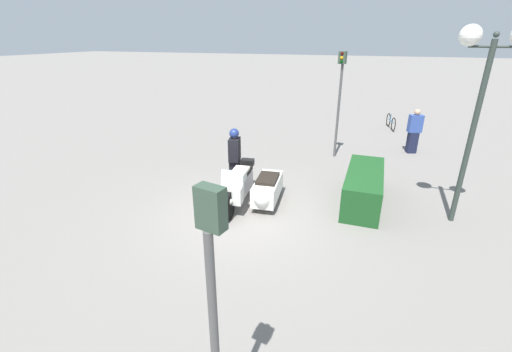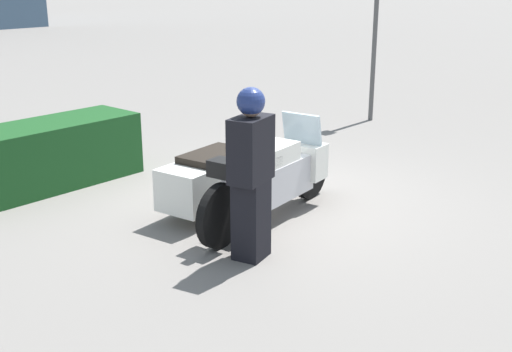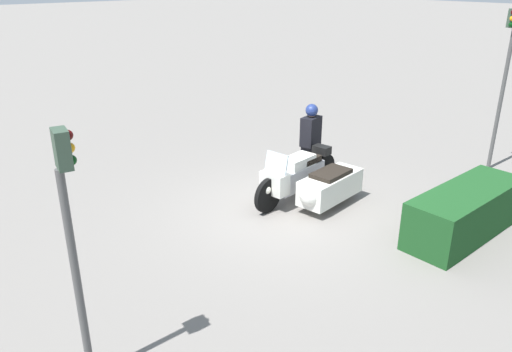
{
  "view_description": "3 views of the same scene",
  "coord_description": "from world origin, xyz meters",
  "views": [
    {
      "loc": [
        7.16,
        2.86,
        4.19
      ],
      "look_at": [
        -0.4,
        0.17,
        0.91
      ],
      "focal_mm": 24.0,
      "sensor_mm": 36.0,
      "label": 1
    },
    {
      "loc": [
        -6.09,
        -4.96,
        2.82
      ],
      "look_at": [
        -0.95,
        -0.46,
        0.65
      ],
      "focal_mm": 45.0,
      "sensor_mm": 36.0,
      "label": 2
    },
    {
      "loc": [
        6.47,
        6.34,
        4.43
      ],
      "look_at": [
        0.28,
        -0.7,
        0.62
      ],
      "focal_mm": 35.0,
      "sensor_mm": 36.0,
      "label": 3
    }
  ],
  "objects": [
    {
      "name": "ground_plane",
      "position": [
        0.0,
        0.0,
        0.0
      ],
      "size": [
        160.0,
        160.0,
        0.0
      ],
      "primitive_type": "plane",
      "color": "slate"
    },
    {
      "name": "police_motorcycle",
      "position": [
        -0.61,
        0.03,
        0.48
      ],
      "size": [
        2.63,
        1.4,
        1.18
      ],
      "rotation": [
        0.0,
        0.0,
        0.12
      ],
      "color": "black",
      "rests_on": "ground"
    },
    {
      "name": "officer_rider",
      "position": [
        -1.52,
        -0.9,
        0.94
      ],
      "size": [
        0.54,
        0.4,
        1.78
      ],
      "rotation": [
        0.0,
        0.0,
        -1.34
      ],
      "color": "black",
      "rests_on": "ground"
    },
    {
      "name": "hedge_bush_curbside",
      "position": [
        -1.7,
        2.77,
        0.44
      ],
      "size": [
        2.74,
        0.92,
        0.88
      ],
      "primitive_type": "cube",
      "color": "#19471E",
      "rests_on": "ground"
    },
    {
      "name": "traffic_light_near",
      "position": [
        4.88,
        1.63,
        2.03
      ],
      "size": [
        0.22,
        0.28,
        3.04
      ],
      "rotation": [
        0.0,
        0.0,
        2.94
      ],
      "color": "#4C4C4C",
      "rests_on": "ground"
    },
    {
      "name": "traffic_light_far",
      "position": [
        -5.31,
        1.53,
        2.42
      ],
      "size": [
        0.22,
        0.29,
        3.72
      ],
      "rotation": [
        0.0,
        0.0,
        -0.26
      ],
      "color": "#4C4C4C",
      "rests_on": "ground"
    }
  ]
}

